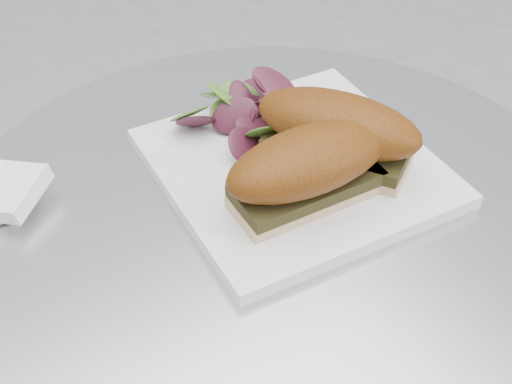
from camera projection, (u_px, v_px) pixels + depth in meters
table at (273, 362)px, 0.89m from camera, size 0.70×0.70×0.73m
plate at (295, 167)px, 0.78m from camera, size 0.31×0.31×0.02m
sandwich_left at (308, 167)px, 0.70m from camera, size 0.18×0.09×0.08m
sandwich_right at (338, 130)px, 0.75m from camera, size 0.16×0.19×0.08m
salad at (240, 110)px, 0.80m from camera, size 0.12×0.12×0.05m
saucer at (323, 126)px, 0.84m from camera, size 0.12×0.12×0.01m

